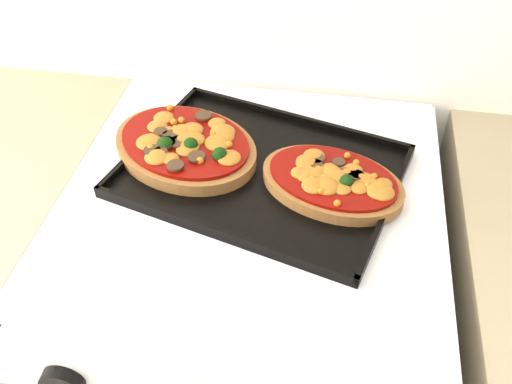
% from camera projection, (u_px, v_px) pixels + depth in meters
% --- Properties ---
extents(stove, '(0.60, 0.60, 0.91)m').
position_uv_depth(stove, '(253.00, 349.00, 1.20)').
color(stove, white).
rests_on(stove, floor).
extents(knob_left, '(0.06, 0.02, 0.06)m').
position_uv_depth(knob_left, '(62.00, 383.00, 0.71)').
color(knob_left, black).
rests_on(knob_left, control_panel).
extents(baking_tray, '(0.49, 0.41, 0.02)m').
position_uv_depth(baking_tray, '(261.00, 170.00, 0.91)').
color(baking_tray, black).
rests_on(baking_tray, stove).
extents(pizza_left, '(0.31, 0.28, 0.04)m').
position_uv_depth(pizza_left, '(185.00, 144.00, 0.94)').
color(pizza_left, brown).
rests_on(pizza_left, baking_tray).
extents(pizza_right, '(0.26, 0.21, 0.03)m').
position_uv_depth(pizza_right, '(332.00, 180.00, 0.87)').
color(pizza_right, brown).
rests_on(pizza_right, baking_tray).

